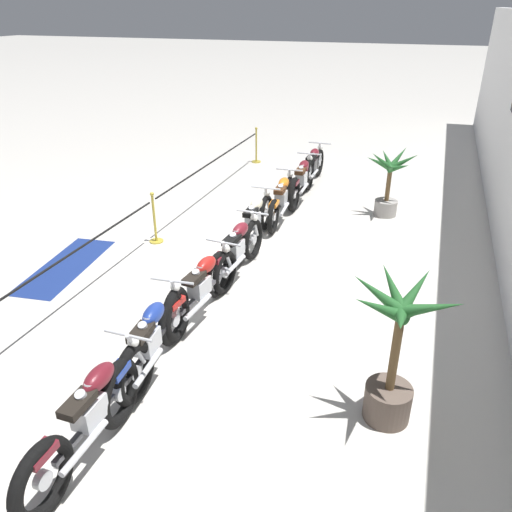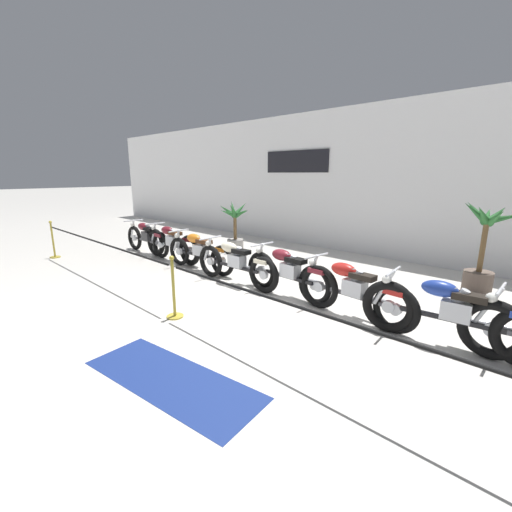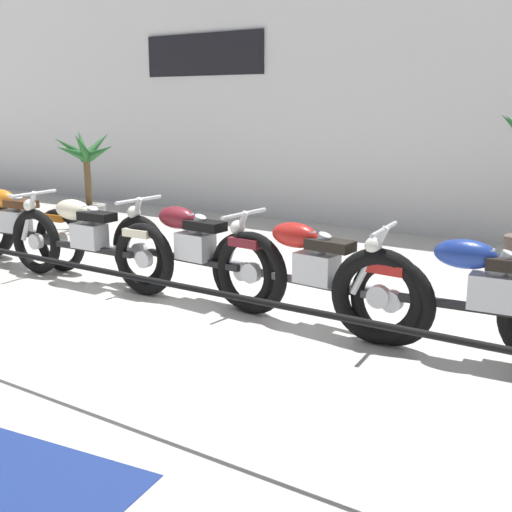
# 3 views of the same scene
# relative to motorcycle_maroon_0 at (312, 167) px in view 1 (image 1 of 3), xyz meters

# --- Properties ---
(ground_plane) EXTENTS (120.00, 120.00, 0.00)m
(ground_plane) POSITION_rel_motorcycle_maroon_0_xyz_m (4.72, -0.68, -0.48)
(ground_plane) COLOR silver
(motorcycle_maroon_0) EXTENTS (2.29, 0.62, 0.95)m
(motorcycle_maroon_0) POSITION_rel_motorcycle_maroon_0_xyz_m (0.00, 0.00, 0.00)
(motorcycle_maroon_0) COLOR black
(motorcycle_maroon_0) RESTS_ON ground
(motorcycle_maroon_1) EXTENTS (2.37, 0.62, 0.98)m
(motorcycle_maroon_1) POSITION_rel_motorcycle_maroon_0_xyz_m (1.25, 0.04, 0.00)
(motorcycle_maroon_1) COLOR black
(motorcycle_maroon_1) RESTS_ON ground
(motorcycle_orange_2) EXTENTS (2.29, 0.62, 0.94)m
(motorcycle_orange_2) POSITION_rel_motorcycle_maroon_0_xyz_m (2.61, -0.05, -0.00)
(motorcycle_orange_2) COLOR black
(motorcycle_orange_2) RESTS_ON ground
(motorcycle_cream_3) EXTENTS (2.36, 0.62, 0.95)m
(motorcycle_cream_3) POSITION_rel_motorcycle_maroon_0_xyz_m (4.04, -0.19, -0.00)
(motorcycle_cream_3) COLOR black
(motorcycle_cream_3) RESTS_ON ground
(motorcycle_maroon_4) EXTENTS (2.24, 0.62, 0.96)m
(motorcycle_maroon_4) POSITION_rel_motorcycle_maroon_0_xyz_m (5.35, -0.04, 0.01)
(motorcycle_maroon_4) COLOR black
(motorcycle_maroon_4) RESTS_ON ground
(motorcycle_red_5) EXTENTS (2.26, 0.62, 0.95)m
(motorcycle_red_5) POSITION_rel_motorcycle_maroon_0_xyz_m (6.70, -0.07, -0.00)
(motorcycle_red_5) COLOR black
(motorcycle_red_5) RESTS_ON ground
(motorcycle_blue_6) EXTENTS (2.44, 0.62, 0.98)m
(motorcycle_blue_6) POSITION_rel_motorcycle_maroon_0_xyz_m (8.18, -0.09, 0.00)
(motorcycle_blue_6) COLOR black
(motorcycle_blue_6) RESTS_ON ground
(motorcycle_maroon_7) EXTENTS (2.38, 0.62, 0.98)m
(motorcycle_maroon_7) POSITION_rel_motorcycle_maroon_0_xyz_m (9.43, -0.03, 0.01)
(motorcycle_maroon_7) COLOR black
(motorcycle_maroon_7) RESTS_ON ground
(potted_palm_left_of_row) EXTENTS (1.04, 1.13, 1.56)m
(potted_palm_left_of_row) POSITION_rel_motorcycle_maroon_0_xyz_m (1.58, 2.11, 0.27)
(potted_palm_left_of_row) COLOR gray
(potted_palm_left_of_row) RESTS_ON ground
(potted_palm_right_of_row) EXTENTS (1.10, 1.18, 1.87)m
(potted_palm_right_of_row) POSITION_rel_motorcycle_maroon_0_xyz_m (7.94, 2.83, 0.37)
(potted_palm_right_of_row) COLOR brown
(potted_palm_right_of_row) RESTS_ON ground
(stanchion_far_left) EXTENTS (12.25, 0.28, 1.05)m
(stanchion_far_left) POSITION_rel_motorcycle_maroon_0_xyz_m (3.18, -2.09, 0.28)
(stanchion_far_left) COLOR gold
(stanchion_far_left) RESTS_ON ground
(stanchion_mid_left) EXTENTS (0.28, 0.28, 1.05)m
(stanchion_mid_left) POSITION_rel_motorcycle_maroon_0_xyz_m (4.60, -2.09, -0.12)
(stanchion_mid_left) COLOR gold
(stanchion_mid_left) RESTS_ON ground
(floor_banner) EXTENTS (2.40, 1.12, 0.01)m
(floor_banner) POSITION_rel_motorcycle_maroon_0_xyz_m (6.09, -3.12, -0.47)
(floor_banner) COLOR navy
(floor_banner) RESTS_ON ground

